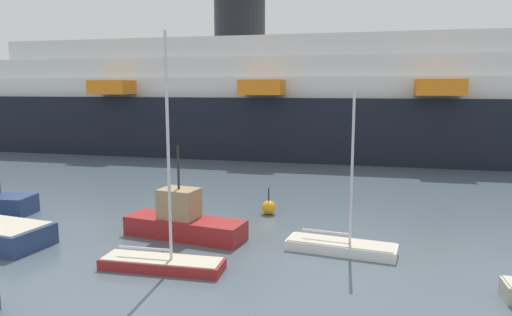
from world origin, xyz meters
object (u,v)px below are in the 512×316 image
(sailboat_3, at_px, (162,259))
(sailboat_2, at_px, (341,245))
(fishing_boat_1, at_px, (184,221))
(cruise_ship, at_px, (426,102))
(channel_buoy_0, at_px, (269,207))

(sailboat_3, bearing_deg, sailboat_2, 26.52)
(fishing_boat_1, xyz_separation_m, cruise_ship, (14.14, 26.14, 4.23))
(cruise_ship, bearing_deg, sailboat_3, -110.75)
(sailboat_2, height_order, fishing_boat_1, sailboat_2)
(sailboat_2, distance_m, sailboat_3, 6.72)
(channel_buoy_0, distance_m, cruise_ship, 25.12)
(cruise_ship, bearing_deg, fishing_boat_1, -114.33)
(fishing_boat_1, bearing_deg, cruise_ship, -106.13)
(sailboat_2, bearing_deg, channel_buoy_0, 137.13)
(sailboat_3, height_order, channel_buoy_0, sailboat_3)
(sailboat_2, distance_m, channel_buoy_0, 5.97)
(sailboat_3, bearing_deg, channel_buoy_0, 73.14)
(sailboat_2, bearing_deg, fishing_boat_1, -175.37)
(fishing_boat_1, relative_size, channel_buoy_0, 3.94)
(fishing_boat_1, height_order, cruise_ship, cruise_ship)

